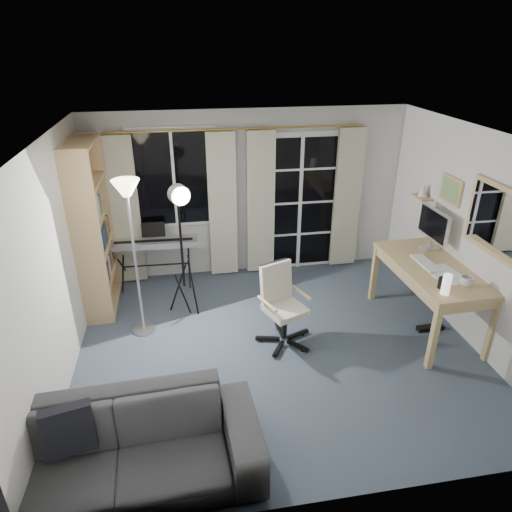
{
  "coord_description": "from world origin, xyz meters",
  "views": [
    {
      "loc": [
        -0.96,
        -4.24,
        3.27
      ],
      "look_at": [
        -0.18,
        0.35,
        1.01
      ],
      "focal_mm": 32.0,
      "sensor_mm": 36.0,
      "label": 1
    }
  ],
  "objects": [
    {
      "name": "office_chair",
      "position": [
        0.07,
        0.15,
        0.56
      ],
      "size": [
        0.66,
        0.64,
        0.96
      ],
      "rotation": [
        0.0,
        0.0,
        0.38
      ],
      "color": "black",
      "rests_on": "floor"
    },
    {
      "name": "studio_light",
      "position": [
        -0.99,
        0.85,
        1.42
      ],
      "size": [
        0.4,
        0.4,
        1.78
      ],
      "rotation": [
        0.0,
        0.0,
        0.35
      ],
      "color": "black",
      "rests_on": "floor"
    },
    {
      "name": "curtains",
      "position": [
        -0.14,
        1.88,
        1.09
      ],
      "size": [
        3.6,
        0.07,
        2.13
      ],
      "color": "gold",
      "rests_on": "floor"
    },
    {
      "name": "desk_clutter",
      "position": [
        1.81,
        -0.16,
        0.66
      ],
      "size": [
        0.48,
        0.96,
        1.06
      ],
      "rotation": [
        0.0,
        0.0,
        0.03
      ],
      "color": "white",
      "rests_on": "desk"
    },
    {
      "name": "keyboard_piano",
      "position": [
        -1.39,
        1.7,
        0.66
      ],
      "size": [
        1.21,
        0.61,
        0.87
      ],
      "rotation": [
        0.0,
        0.0,
        -0.03
      ],
      "color": "black",
      "rests_on": "floor"
    },
    {
      "name": "torchiere_lamp",
      "position": [
        -1.54,
        0.58,
        1.53
      ],
      "size": [
        0.32,
        0.32,
        1.9
      ],
      "rotation": [
        0.0,
        0.0,
        -0.05
      ],
      "color": "#B2B2B7",
      "rests_on": "floor"
    },
    {
      "name": "sofa",
      "position": [
        -1.63,
        -1.55,
        0.45
      ],
      "size": [
        2.32,
        0.77,
        0.89
      ],
      "rotation": [
        0.0,
        0.0,
        0.05
      ],
      "color": "#303033",
      "rests_on": "floor"
    },
    {
      "name": "monitor",
      "position": [
        2.08,
        0.54,
        1.16
      ],
      "size": [
        0.21,
        0.61,
        0.53
      ],
      "rotation": [
        0.0,
        0.0,
        0.03
      ],
      "color": "silver",
      "rests_on": "desk"
    },
    {
      "name": "wall_mirror",
      "position": [
        2.22,
        -0.35,
        1.55
      ],
      "size": [
        0.04,
        0.94,
        0.74
      ],
      "color": "tan",
      "rests_on": "floor"
    },
    {
      "name": "wall_shelf",
      "position": [
        2.16,
        1.05,
        1.41
      ],
      "size": [
        0.16,
        0.3,
        0.18
      ],
      "color": "tan",
      "rests_on": "floor"
    },
    {
      "name": "mug",
      "position": [
        1.98,
        -0.41,
        0.91
      ],
      "size": [
        0.14,
        0.11,
        0.14
      ],
      "primitive_type": "imported",
      "rotation": [
        0.0,
        0.0,
        0.03
      ],
      "color": "silver",
      "rests_on": "desk"
    },
    {
      "name": "desk",
      "position": [
        1.88,
        0.09,
        0.74
      ],
      "size": [
        0.83,
        1.59,
        0.84
      ],
      "rotation": [
        0.0,
        0.0,
        0.03
      ],
      "color": "tan",
      "rests_on": "floor"
    },
    {
      "name": "bookshelf",
      "position": [
        -2.13,
        1.29,
        1.04
      ],
      "size": [
        0.37,
        1.03,
        2.19
      ],
      "rotation": [
        0.0,
        0.0,
        0.01
      ],
      "color": "tan",
      "rests_on": "floor"
    },
    {
      "name": "french_door",
      "position": [
        0.75,
        1.97,
        1.03
      ],
      "size": [
        1.32,
        0.09,
        2.11
      ],
      "color": "white",
      "rests_on": "floor"
    },
    {
      "name": "framed_print",
      "position": [
        2.23,
        0.55,
        1.6
      ],
      "size": [
        0.03,
        0.42,
        0.32
      ],
      "color": "tan",
      "rests_on": "floor"
    },
    {
      "name": "window",
      "position": [
        -1.05,
        1.97,
        1.5
      ],
      "size": [
        1.2,
        0.08,
        1.4
      ],
      "color": "white",
      "rests_on": "floor"
    },
    {
      "name": "floor",
      "position": [
        0.0,
        0.0,
        -0.01
      ],
      "size": [
        4.5,
        4.0,
        0.02
      ],
      "primitive_type": "cube",
      "color": "#36414E",
      "rests_on": "ground"
    }
  ]
}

